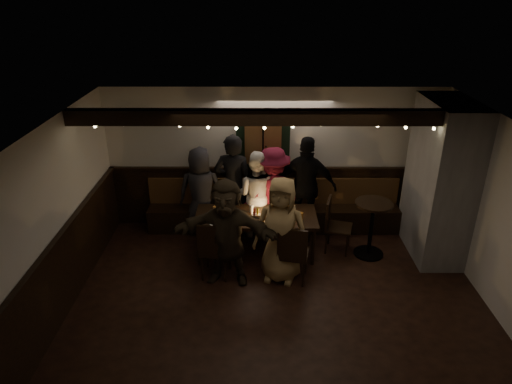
{
  "coord_description": "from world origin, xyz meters",
  "views": [
    {
      "loc": [
        -0.31,
        -5.25,
        4.23
      ],
      "look_at": [
        -0.32,
        1.6,
        1.05
      ],
      "focal_mm": 32.0,
      "sensor_mm": 36.0,
      "label": 1
    }
  ],
  "objects_px": {
    "person_c": "(257,194)",
    "person_e": "(307,186)",
    "chair_end": "(334,222)",
    "person_d": "(273,193)",
    "person_a": "(201,192)",
    "dining_table": "(256,219)",
    "person_g": "(281,230)",
    "person_f": "(227,232)",
    "person_b": "(233,185)",
    "high_top": "(372,222)",
    "chair_near_left": "(214,248)",
    "chair_near_right": "(293,251)"
  },
  "relations": [
    {
      "from": "chair_near_left",
      "to": "chair_near_right",
      "type": "relative_size",
      "value": 1.0
    },
    {
      "from": "person_a",
      "to": "person_c",
      "type": "height_order",
      "value": "person_a"
    },
    {
      "from": "dining_table",
      "to": "high_top",
      "type": "relative_size",
      "value": 2.05
    },
    {
      "from": "person_e",
      "to": "person_d",
      "type": "bearing_deg",
      "value": 26.85
    },
    {
      "from": "dining_table",
      "to": "person_b",
      "type": "bearing_deg",
      "value": 118.85
    },
    {
      "from": "person_b",
      "to": "person_e",
      "type": "height_order",
      "value": "person_b"
    },
    {
      "from": "chair_end",
      "to": "high_top",
      "type": "relative_size",
      "value": 0.97
    },
    {
      "from": "person_c",
      "to": "person_d",
      "type": "bearing_deg",
      "value": -157.24
    },
    {
      "from": "person_a",
      "to": "person_c",
      "type": "xyz_separation_m",
      "value": [
        1.0,
        -0.1,
        -0.01
      ]
    },
    {
      "from": "person_e",
      "to": "person_g",
      "type": "distance_m",
      "value": 1.57
    },
    {
      "from": "high_top",
      "to": "person_f",
      "type": "relative_size",
      "value": 0.58
    },
    {
      "from": "person_c",
      "to": "person_g",
      "type": "xyz_separation_m",
      "value": [
        0.36,
        -1.35,
        0.04
      ]
    },
    {
      "from": "chair_end",
      "to": "person_a",
      "type": "xyz_separation_m",
      "value": [
        -2.3,
        0.61,
        0.28
      ]
    },
    {
      "from": "person_c",
      "to": "person_g",
      "type": "relative_size",
      "value": 0.96
    },
    {
      "from": "dining_table",
      "to": "person_g",
      "type": "xyz_separation_m",
      "value": [
        0.38,
        -0.72,
        0.19
      ]
    },
    {
      "from": "person_b",
      "to": "chair_near_right",
      "type": "bearing_deg",
      "value": 130.14
    },
    {
      "from": "chair_near_right",
      "to": "person_a",
      "type": "distance_m",
      "value": 2.21
    },
    {
      "from": "chair_end",
      "to": "person_d",
      "type": "bearing_deg",
      "value": 153.18
    },
    {
      "from": "person_a",
      "to": "person_g",
      "type": "distance_m",
      "value": 1.98
    },
    {
      "from": "person_c",
      "to": "person_e",
      "type": "height_order",
      "value": "person_e"
    },
    {
      "from": "high_top",
      "to": "person_f",
      "type": "xyz_separation_m",
      "value": [
        -2.35,
        -0.73,
        0.23
      ]
    },
    {
      "from": "person_d",
      "to": "person_f",
      "type": "xyz_separation_m",
      "value": [
        -0.73,
        -1.4,
        0.01
      ]
    },
    {
      "from": "chair_end",
      "to": "high_top",
      "type": "height_order",
      "value": "high_top"
    },
    {
      "from": "chair_near_left",
      "to": "person_c",
      "type": "distance_m",
      "value": 1.53
    },
    {
      "from": "chair_near_right",
      "to": "high_top",
      "type": "bearing_deg",
      "value": 30.26
    },
    {
      "from": "person_c",
      "to": "person_b",
      "type": "bearing_deg",
      "value": 10.47
    },
    {
      "from": "dining_table",
      "to": "person_e",
      "type": "height_order",
      "value": "person_e"
    },
    {
      "from": "person_e",
      "to": "person_g",
      "type": "xyz_separation_m",
      "value": [
        -0.52,
        -1.48,
        -0.07
      ]
    },
    {
      "from": "person_a",
      "to": "chair_end",
      "type": "bearing_deg",
      "value": 162.27
    },
    {
      "from": "chair_near_left",
      "to": "person_g",
      "type": "xyz_separation_m",
      "value": [
        1.01,
        0.02,
        0.29
      ]
    },
    {
      "from": "high_top",
      "to": "person_b",
      "type": "xyz_separation_m",
      "value": [
        -2.32,
        0.76,
        0.32
      ]
    },
    {
      "from": "chair_near_left",
      "to": "high_top",
      "type": "xyz_separation_m",
      "value": [
        2.55,
        0.69,
        0.06
      ]
    },
    {
      "from": "person_d",
      "to": "dining_table",
      "type": "bearing_deg",
      "value": 46.45
    },
    {
      "from": "person_c",
      "to": "dining_table",
      "type": "bearing_deg",
      "value": 111.82
    },
    {
      "from": "person_a",
      "to": "person_f",
      "type": "xyz_separation_m",
      "value": [
        0.55,
        -1.49,
        0.03
      ]
    },
    {
      "from": "chair_near_left",
      "to": "person_e",
      "type": "xyz_separation_m",
      "value": [
        1.54,
        1.49,
        0.36
      ]
    },
    {
      "from": "dining_table",
      "to": "chair_near_right",
      "type": "bearing_deg",
      "value": -56.16
    },
    {
      "from": "person_f",
      "to": "person_g",
      "type": "bearing_deg",
      "value": 11.34
    },
    {
      "from": "person_c",
      "to": "person_e",
      "type": "bearing_deg",
      "value": -148.31
    },
    {
      "from": "chair_near_left",
      "to": "person_g",
      "type": "height_order",
      "value": "person_g"
    },
    {
      "from": "chair_near_left",
      "to": "person_a",
      "type": "bearing_deg",
      "value": 103.41
    },
    {
      "from": "person_e",
      "to": "person_a",
      "type": "bearing_deg",
      "value": 15.41
    },
    {
      "from": "high_top",
      "to": "person_c",
      "type": "height_order",
      "value": "person_c"
    },
    {
      "from": "person_d",
      "to": "chair_near_left",
      "type": "bearing_deg",
      "value": 37.44
    },
    {
      "from": "chair_near_left",
      "to": "person_f",
      "type": "bearing_deg",
      "value": -10.15
    },
    {
      "from": "dining_table",
      "to": "person_c",
      "type": "distance_m",
      "value": 0.65
    },
    {
      "from": "person_b",
      "to": "person_g",
      "type": "bearing_deg",
      "value": 126.87
    },
    {
      "from": "chair_near_right",
      "to": "person_b",
      "type": "height_order",
      "value": "person_b"
    },
    {
      "from": "person_f",
      "to": "person_g",
      "type": "relative_size",
      "value": 1.0
    },
    {
      "from": "person_a",
      "to": "person_g",
      "type": "relative_size",
      "value": 0.97
    }
  ]
}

